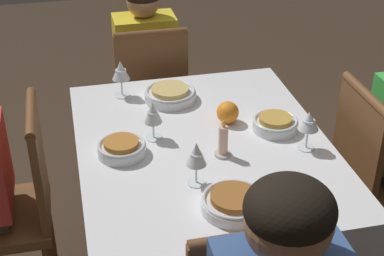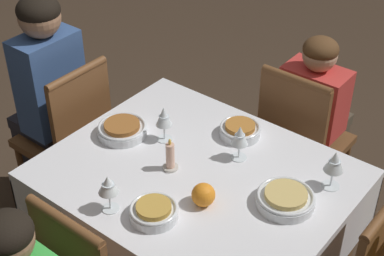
# 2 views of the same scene
# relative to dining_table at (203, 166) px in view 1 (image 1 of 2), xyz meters

# --- Properties ---
(dining_table) EXTENTS (1.14, 0.92, 0.73)m
(dining_table) POSITION_rel_dining_table_xyz_m (0.00, 0.00, 0.00)
(dining_table) COLOR silver
(dining_table) RESTS_ON ground_plane
(chair_west) EXTENTS (0.38, 0.37, 0.91)m
(chair_west) POSITION_rel_dining_table_xyz_m (-0.82, -0.07, -0.12)
(chair_west) COLOR brown
(chair_west) RESTS_ON ground_plane
(chair_south) EXTENTS (0.37, 0.38, 0.91)m
(chair_south) POSITION_rel_dining_table_xyz_m (-0.08, -0.71, -0.12)
(chair_south) COLOR brown
(chair_south) RESTS_ON ground_plane
(chair_north) EXTENTS (0.37, 0.38, 0.91)m
(chair_north) POSITION_rel_dining_table_xyz_m (0.06, 0.71, -0.12)
(chair_north) COLOR brown
(chair_north) RESTS_ON ground_plane
(person_child_yellow) EXTENTS (0.33, 0.30, 1.06)m
(person_child_yellow) POSITION_rel_dining_table_xyz_m (-0.97, -0.07, -0.04)
(person_child_yellow) COLOR #383342
(person_child_yellow) RESTS_ON ground_plane
(bowl_east) EXTENTS (0.21, 0.21, 0.06)m
(bowl_east) POSITION_rel_dining_table_xyz_m (0.40, -0.00, 0.13)
(bowl_east) COLOR silver
(bowl_east) RESTS_ON dining_table
(wine_glass_east) EXTENTS (0.07, 0.07, 0.16)m
(wine_glass_east) POSITION_rel_dining_table_xyz_m (0.24, -0.08, 0.21)
(wine_glass_east) COLOR white
(wine_glass_east) RESTS_ON dining_table
(bowl_west) EXTENTS (0.22, 0.22, 0.06)m
(bowl_west) POSITION_rel_dining_table_xyz_m (-0.36, -0.05, 0.13)
(bowl_west) COLOR silver
(bowl_west) RESTS_ON dining_table
(wine_glass_west) EXTENTS (0.07, 0.07, 0.16)m
(wine_glass_west) POSITION_rel_dining_table_xyz_m (-0.45, -0.25, 0.22)
(wine_glass_west) COLOR white
(wine_glass_west) RESTS_ON dining_table
(bowl_south) EXTENTS (0.17, 0.17, 0.06)m
(bowl_south) POSITION_rel_dining_table_xyz_m (0.01, -0.30, 0.13)
(bowl_south) COLOR silver
(bowl_south) RESTS_ON dining_table
(wine_glass_south) EXTENTS (0.07, 0.07, 0.15)m
(wine_glass_south) POSITION_rel_dining_table_xyz_m (-0.08, -0.17, 0.21)
(wine_glass_south) COLOR white
(wine_glass_south) RESTS_ON dining_table
(bowl_north) EXTENTS (0.17, 0.17, 0.06)m
(bowl_north) POSITION_rel_dining_table_xyz_m (-0.03, 0.29, 0.13)
(bowl_north) COLOR silver
(bowl_north) RESTS_ON dining_table
(wine_glass_north) EXTENTS (0.07, 0.07, 0.15)m
(wine_glass_north) POSITION_rel_dining_table_xyz_m (0.12, 0.36, 0.21)
(wine_glass_north) COLOR white
(wine_glass_north) RESTS_ON dining_table
(candle_centerpiece) EXTENTS (0.06, 0.06, 0.14)m
(candle_centerpiece) POSITION_rel_dining_table_xyz_m (0.09, 0.05, 0.16)
(candle_centerpiece) COLOR beige
(candle_centerpiece) RESTS_ON dining_table
(orange_fruit) EXTENTS (0.09, 0.09, 0.09)m
(orange_fruit) POSITION_rel_dining_table_xyz_m (-0.13, 0.13, 0.15)
(orange_fruit) COLOR orange
(orange_fruit) RESTS_ON dining_table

